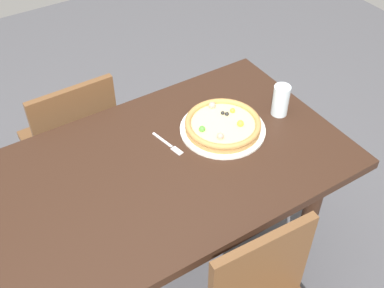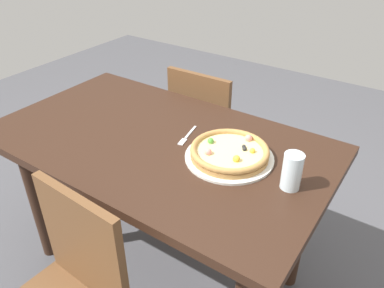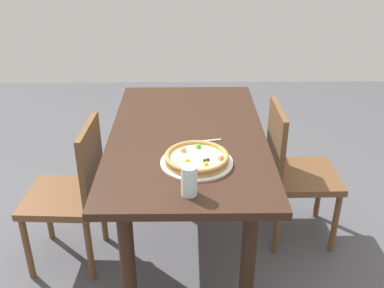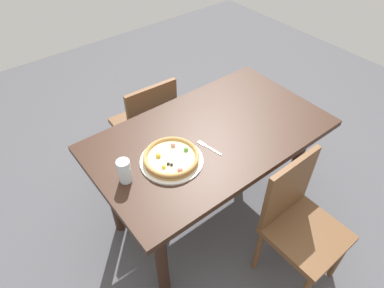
{
  "view_description": "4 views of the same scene",
  "coord_description": "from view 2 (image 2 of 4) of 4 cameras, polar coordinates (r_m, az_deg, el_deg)",
  "views": [
    {
      "loc": [
        0.56,
        1.11,
        2.04
      ],
      "look_at": [
        -0.16,
        -0.02,
        0.79
      ],
      "focal_mm": 44.92,
      "sensor_mm": 36.0,
      "label": 1
    },
    {
      "loc": [
        -0.88,
        1.04,
        1.6
      ],
      "look_at": [
        -0.16,
        -0.02,
        0.79
      ],
      "focal_mm": 35.58,
      "sensor_mm": 36.0,
      "label": 2
    },
    {
      "loc": [
        -2.13,
        0.0,
        1.82
      ],
      "look_at": [
        -0.16,
        -0.02,
        0.79
      ],
      "focal_mm": 41.81,
      "sensor_mm": 36.0,
      "label": 3
    },
    {
      "loc": [
        -1.01,
        -1.11,
        2.09
      ],
      "look_at": [
        -0.16,
        -0.02,
        0.79
      ],
      "focal_mm": 31.6,
      "sensor_mm": 36.0,
      "label": 4
    }
  ],
  "objects": [
    {
      "name": "chair_near",
      "position": [
        2.25,
        2.53,
        2.06
      ],
      "size": [
        0.4,
        0.4,
        0.86
      ],
      "rotation": [
        0.0,
        0.0,
        3.15
      ],
      "color": "brown",
      "rests_on": "ground"
    },
    {
      "name": "drinking_glass",
      "position": [
        1.32,
        14.76,
        -3.98
      ],
      "size": [
        0.07,
        0.07,
        0.13
      ],
      "primitive_type": "cylinder",
      "color": "silver",
      "rests_on": "dining_table"
    },
    {
      "name": "ground_plane",
      "position": [
        2.1,
        -4.1,
        -17.6
      ],
      "size": [
        6.0,
        6.0,
        0.0
      ],
      "primitive_type": "plane",
      "color": "#4C4C51"
    },
    {
      "name": "pizza",
      "position": [
        1.45,
        5.66,
        -1.14
      ],
      "size": [
        0.3,
        0.3,
        0.05
      ],
      "color": "#B78447",
      "rests_on": "plate"
    },
    {
      "name": "plate",
      "position": [
        1.47,
        5.6,
        -1.97
      ],
      "size": [
        0.34,
        0.34,
        0.01
      ],
      "primitive_type": "cylinder",
      "color": "silver",
      "rests_on": "dining_table"
    },
    {
      "name": "fork",
      "position": [
        1.59,
        -0.83,
        1.07
      ],
      "size": [
        0.05,
        0.16,
        0.0
      ],
      "rotation": [
        0.0,
        0.0,
        1.77
      ],
      "color": "silver",
      "rests_on": "dining_table"
    },
    {
      "name": "dining_table",
      "position": [
        1.65,
        -4.98,
        -2.63
      ],
      "size": [
        1.42,
        0.83,
        0.77
      ],
      "color": "#331E14",
      "rests_on": "ground"
    }
  ]
}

